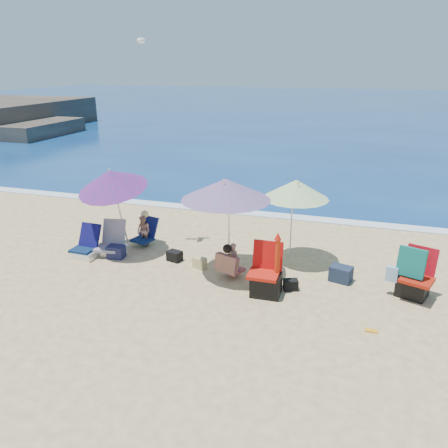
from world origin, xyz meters
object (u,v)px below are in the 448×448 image
(chair_navy, at_px, (86,249))
(camp_chair_right, at_px, (413,279))
(furled_umbrella, at_px, (277,261))
(person_left, at_px, (144,231))
(camp_chair_left, at_px, (266,279))
(umbrella_blue, at_px, (111,180))
(chair_rainbow, at_px, (113,245))
(umbrella_striped, at_px, (296,189))
(person_center, at_px, (231,261))
(umbrella_turquoise, at_px, (226,189))
(seagull, at_px, (141,41))

(chair_navy, distance_m, camp_chair_right, 7.45)
(furled_umbrella, bearing_deg, chair_navy, 173.94)
(person_left, bearing_deg, camp_chair_left, -24.56)
(umbrella_blue, relative_size, person_left, 2.53)
(furled_umbrella, distance_m, camp_chair_left, 0.47)
(chair_rainbow, bearing_deg, person_left, 53.35)
(chair_rainbow, bearing_deg, chair_navy, -145.23)
(umbrella_striped, xyz_separation_m, person_center, (-1.16, -1.31, -1.38))
(umbrella_striped, bearing_deg, chair_navy, -165.83)
(umbrella_turquoise, relative_size, camp_chair_left, 2.35)
(umbrella_turquoise, distance_m, chair_navy, 3.95)
(furled_umbrella, bearing_deg, camp_chair_left, -164.96)
(chair_rainbow, bearing_deg, furled_umbrella, -11.63)
(chair_navy, bearing_deg, umbrella_striped, 14.17)
(umbrella_striped, distance_m, umbrella_blue, 4.34)
(chair_navy, distance_m, person_left, 1.50)
(umbrella_blue, bearing_deg, umbrella_striped, 10.54)
(umbrella_turquoise, distance_m, person_left, 3.08)
(camp_chair_left, bearing_deg, umbrella_striped, 81.70)
(person_center, bearing_deg, camp_chair_right, 4.34)
(furled_umbrella, distance_m, seagull, 5.79)
(camp_chair_right, bearing_deg, person_left, 172.35)
(umbrella_striped, height_order, chair_navy, umbrella_striped)
(umbrella_striped, bearing_deg, chair_rainbow, -168.79)
(umbrella_turquoise, distance_m, chair_rainbow, 3.48)
(umbrella_striped, bearing_deg, umbrella_blue, -169.46)
(umbrella_striped, distance_m, camp_chair_left, 2.32)
(chair_navy, relative_size, camp_chair_right, 0.71)
(umbrella_striped, relative_size, person_center, 2.49)
(umbrella_blue, height_order, chair_rainbow, umbrella_blue)
(umbrella_striped, xyz_separation_m, furled_umbrella, (-0.06, -1.74, -1.04))
(seagull, bearing_deg, chair_rainbow, -129.49)
(umbrella_striped, height_order, seagull, seagull)
(camp_chair_right, height_order, person_center, camp_chair_right)
(chair_rainbow, bearing_deg, camp_chair_right, -1.39)
(umbrella_blue, relative_size, chair_navy, 2.99)
(umbrella_striped, bearing_deg, umbrella_turquoise, -139.96)
(umbrella_turquoise, xyz_separation_m, umbrella_striped, (1.33, 1.11, -0.18))
(umbrella_blue, relative_size, seagull, 3.72)
(umbrella_striped, xyz_separation_m, chair_navy, (-4.86, -1.23, -1.57))
(camp_chair_right, bearing_deg, chair_rainbow, 178.61)
(umbrella_turquoise, relative_size, furled_umbrella, 1.86)
(umbrella_striped, relative_size, umbrella_blue, 0.89)
(umbrella_striped, relative_size, camp_chair_right, 1.87)
(chair_navy, bearing_deg, umbrella_turquoise, 1.84)
(camp_chair_left, xyz_separation_m, camp_chair_right, (2.84, 0.77, 0.07))
(umbrella_turquoise, distance_m, camp_chair_right, 4.21)
(camp_chair_right, bearing_deg, umbrella_striped, 158.32)
(umbrella_turquoise, bearing_deg, camp_chair_left, -32.47)
(camp_chair_right, bearing_deg, furled_umbrella, -164.92)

